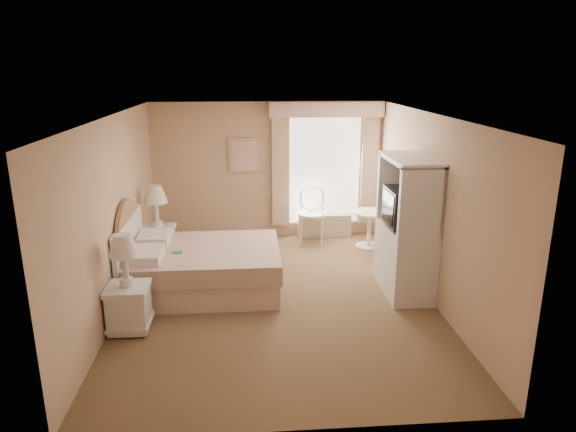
{
  "coord_description": "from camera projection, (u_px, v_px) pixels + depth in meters",
  "views": [
    {
      "loc": [
        -0.37,
        -6.55,
        3.09
      ],
      "look_at": [
        0.17,
        0.3,
        1.09
      ],
      "focal_mm": 32.0,
      "sensor_mm": 36.0,
      "label": 1
    }
  ],
  "objects": [
    {
      "name": "armoire",
      "position": [
        406.0,
        238.0,
        7.15
      ],
      "size": [
        0.58,
        1.16,
        1.93
      ],
      "color": "silver",
      "rests_on": "room"
    },
    {
      "name": "nightstand_far",
      "position": [
        158.0,
        235.0,
        8.28
      ],
      "size": [
        0.53,
        0.53,
        1.27
      ],
      "color": "silver",
      "rests_on": "room"
    },
    {
      "name": "window",
      "position": [
        325.0,
        166.0,
        9.41
      ],
      "size": [
        2.05,
        0.22,
        2.51
      ],
      "color": "white",
      "rests_on": "room"
    },
    {
      "name": "nightstand_near",
      "position": [
        128.0,
        296.0,
        6.15
      ],
      "size": [
        0.5,
        0.5,
        1.2
      ],
      "color": "silver",
      "rests_on": "room"
    },
    {
      "name": "bed",
      "position": [
        197.0,
        266.0,
        7.32
      ],
      "size": [
        2.13,
        1.65,
        1.46
      ],
      "color": "#D5978A",
      "rests_on": "room"
    },
    {
      "name": "framed_art",
      "position": [
        243.0,
        155.0,
        9.29
      ],
      "size": [
        0.52,
        0.04,
        0.62
      ],
      "color": "tan",
      "rests_on": "room"
    },
    {
      "name": "room",
      "position": [
        277.0,
        211.0,
        6.81
      ],
      "size": [
        4.21,
        5.51,
        2.51
      ],
      "color": "brown",
      "rests_on": "ground"
    },
    {
      "name": "cafe_chair",
      "position": [
        312.0,
        209.0,
        9.37
      ],
      "size": [
        0.55,
        0.55,
        1.02
      ],
      "rotation": [
        0.0,
        0.0,
        -0.14
      ],
      "color": "silver",
      "rests_on": "room"
    },
    {
      "name": "round_table",
      "position": [
        369.0,
        223.0,
        9.05
      ],
      "size": [
        0.62,
        0.62,
        0.65
      ],
      "color": "silver",
      "rests_on": "room"
    }
  ]
}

